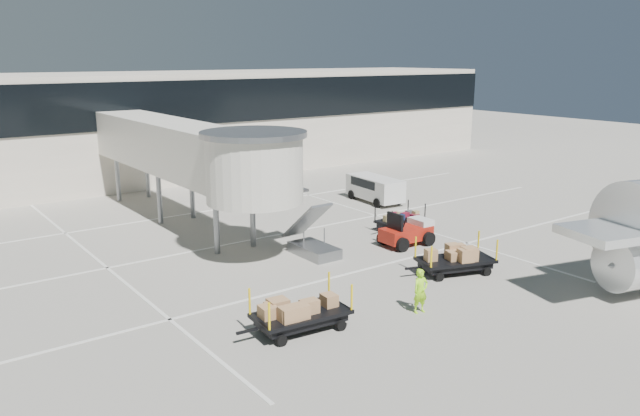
% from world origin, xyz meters
% --- Properties ---
extents(ground, '(140.00, 140.00, 0.00)m').
position_xyz_m(ground, '(0.00, 0.00, 0.00)').
color(ground, '#A6A194').
rests_on(ground, ground).
extents(lane_markings, '(40.00, 30.00, 0.02)m').
position_xyz_m(lane_markings, '(-0.67, 9.33, 0.01)').
color(lane_markings, silver).
rests_on(lane_markings, ground).
extents(terminal, '(64.00, 12.11, 15.20)m').
position_xyz_m(terminal, '(-0.35, 29.94, 4.11)').
color(terminal, beige).
rests_on(terminal, ground).
extents(jet_bridge, '(5.70, 20.40, 6.03)m').
position_xyz_m(jet_bridge, '(-3.97, 12.26, 4.28)').
color(jet_bridge, beige).
rests_on(jet_bridge, ground).
extents(baggage_tug, '(2.73, 1.78, 1.76)m').
position_xyz_m(baggage_tug, '(3.37, 3.62, 0.64)').
color(baggage_tug, maroon).
rests_on(baggage_tug, ground).
extents(suitcase_cart, '(3.47, 1.59, 1.34)m').
position_xyz_m(suitcase_cart, '(5.14, 6.03, 0.48)').
color(suitcase_cart, black).
rests_on(suitcase_cart, ground).
extents(box_cart_near, '(4.11, 2.60, 1.59)m').
position_xyz_m(box_cart_near, '(2.19, -0.66, 0.58)').
color(box_cart_near, black).
rests_on(box_cart_near, ground).
extents(box_cart_far, '(4.16, 1.95, 1.61)m').
position_xyz_m(box_cart_far, '(-6.63, -1.43, 0.65)').
color(box_cart_far, black).
rests_on(box_cart_far, ground).
extents(ground_worker, '(0.67, 0.49, 1.70)m').
position_xyz_m(ground_worker, '(-2.22, -2.86, 0.85)').
color(ground_worker, '#98ED19').
rests_on(ground_worker, ground).
extents(minivan, '(2.17, 4.41, 1.62)m').
position_xyz_m(minivan, '(8.40, 11.96, 0.97)').
color(minivan, silver).
rests_on(minivan, ground).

